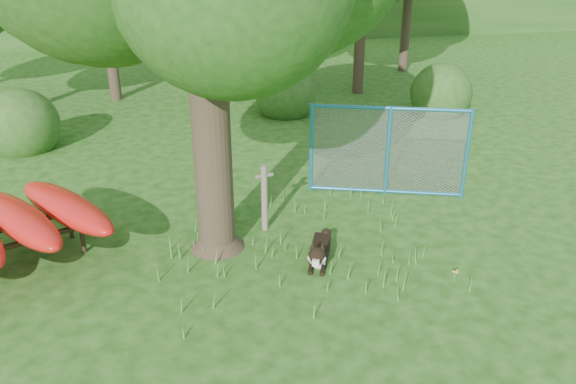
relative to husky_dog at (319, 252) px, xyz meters
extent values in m
plane|color=#1A4A0E|center=(-0.56, -0.58, -0.18)|extent=(80.00, 80.00, 0.00)
cylinder|color=#34281C|center=(-1.52, 0.88, 2.19)|extent=(0.71, 0.71, 4.75)
cone|color=#34281C|center=(-1.52, 0.88, 0.05)|extent=(1.07, 1.07, 0.47)
cylinder|color=#34281C|center=(-0.96, 0.77, 2.85)|extent=(1.35, 0.38, 1.01)
cylinder|color=#34281C|center=(-1.95, 1.16, 3.23)|extent=(0.94, 0.85, 0.97)
cylinder|color=#6F6253|center=(-0.62, 1.32, 0.42)|extent=(0.14, 0.14, 1.22)
cylinder|color=#6F6253|center=(-0.62, 1.32, 0.85)|extent=(0.33, 0.14, 0.07)
cylinder|color=black|center=(-3.69, 1.22, 0.05)|extent=(0.10, 0.10, 0.46)
cylinder|color=black|center=(-3.95, 1.80, 0.05)|extent=(0.10, 0.10, 0.46)
cube|color=black|center=(-4.78, 0.73, 0.29)|extent=(2.54, 1.19, 0.07)
ellipsoid|color=red|center=(-4.58, 1.17, 0.55)|extent=(2.00, 2.67, 0.44)
ellipsoid|color=red|center=(-3.91, 1.47, 0.55)|extent=(2.07, 2.64, 0.44)
cube|color=black|center=(0.07, 0.16, -0.06)|extent=(0.53, 0.78, 0.25)
cube|color=white|center=(-0.05, -0.12, -0.07)|extent=(0.27, 0.22, 0.23)
sphere|color=black|center=(-0.13, -0.30, 0.13)|extent=(0.27, 0.27, 0.27)
cube|color=white|center=(-0.18, -0.41, 0.09)|extent=(0.15, 0.17, 0.09)
sphere|color=white|center=(-0.21, -0.28, 0.09)|extent=(0.12, 0.12, 0.12)
sphere|color=white|center=(-0.06, -0.35, 0.09)|extent=(0.12, 0.12, 0.12)
cone|color=black|center=(-0.18, -0.23, 0.27)|extent=(0.14, 0.15, 0.13)
cone|color=black|center=(-0.04, -0.29, 0.27)|extent=(0.11, 0.13, 0.13)
cylinder|color=black|center=(-0.20, -0.23, -0.13)|extent=(0.19, 0.32, 0.07)
cylinder|color=black|center=(-0.03, -0.30, -0.13)|extent=(0.19, 0.32, 0.07)
sphere|color=black|center=(0.27, 0.51, 0.04)|extent=(0.17, 0.17, 0.17)
torus|color=blue|center=(-0.09, -0.22, 0.07)|extent=(0.27, 0.17, 0.26)
cylinder|color=teal|center=(0.65, 2.82, 0.73)|extent=(0.10, 0.10, 1.83)
cylinder|color=teal|center=(2.07, 2.29, 0.73)|extent=(0.10, 0.10, 1.83)
cylinder|color=teal|center=(3.50, 1.75, 0.73)|extent=(0.10, 0.10, 1.83)
cylinder|color=teal|center=(2.07, 2.29, 1.60)|extent=(2.88, 1.14, 0.07)
cylinder|color=teal|center=(2.07, 2.29, -0.13)|extent=(2.88, 1.14, 0.07)
plane|color=gray|center=(2.07, 2.29, 0.73)|extent=(2.85, 1.08, 3.05)
cylinder|color=#479731|center=(1.82, -1.03, -0.09)|extent=(0.02, 0.02, 0.18)
sphere|color=yellow|center=(1.82, -1.03, -0.01)|extent=(0.03, 0.03, 0.03)
sphere|color=yellow|center=(1.86, -1.02, 0.00)|extent=(0.03, 0.03, 0.03)
sphere|color=yellow|center=(1.80, -1.00, -0.01)|extent=(0.03, 0.03, 0.03)
sphere|color=yellow|center=(1.83, -1.06, -0.01)|extent=(0.03, 0.03, 0.03)
sphere|color=yellow|center=(1.80, -1.05, 0.00)|extent=(0.03, 0.03, 0.03)
cylinder|color=#34281C|center=(-3.56, 11.42, 2.44)|extent=(0.36, 0.36, 5.25)
cylinder|color=#34281C|center=(0.94, 12.42, 1.74)|extent=(0.36, 0.36, 3.85)
cylinder|color=#34281C|center=(4.44, 10.42, 2.20)|extent=(0.36, 0.36, 4.76)
cylinder|color=#34281C|center=(7.44, 13.42, 2.27)|extent=(0.36, 0.36, 4.90)
sphere|color=#254F19|center=(-5.56, 6.92, -0.18)|extent=(1.80, 1.80, 1.80)
sphere|color=#254F19|center=(5.94, 7.42, -0.18)|extent=(1.80, 1.80, 1.80)
sphere|color=#254F19|center=(1.44, 8.42, -0.18)|extent=(1.80, 1.80, 1.80)
camera|label=1|loc=(-2.30, -7.45, 4.51)|focal=35.00mm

